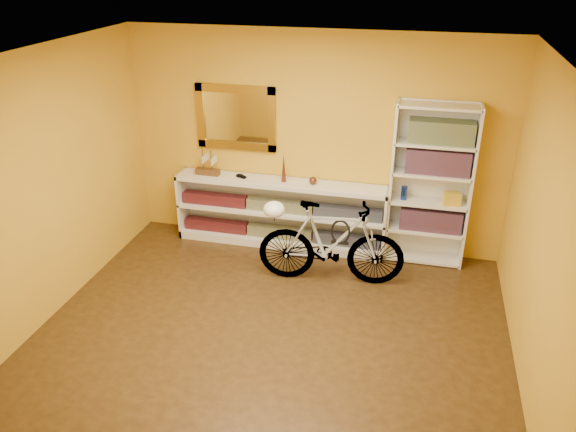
% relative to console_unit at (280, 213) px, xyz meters
% --- Properties ---
extents(floor, '(4.50, 4.00, 0.01)m').
position_rel_console_unit_xyz_m(floor, '(0.37, -1.81, -0.43)').
color(floor, '#311F0D').
rests_on(floor, ground).
extents(ceiling, '(4.50, 4.00, 0.01)m').
position_rel_console_unit_xyz_m(ceiling, '(0.37, -1.81, 2.18)').
color(ceiling, silver).
rests_on(ceiling, ground).
extents(back_wall, '(4.50, 0.01, 2.60)m').
position_rel_console_unit_xyz_m(back_wall, '(0.37, 0.19, 0.88)').
color(back_wall, gold).
rests_on(back_wall, ground).
extents(left_wall, '(0.01, 4.00, 2.60)m').
position_rel_console_unit_xyz_m(left_wall, '(-1.88, -1.81, 0.88)').
color(left_wall, gold).
rests_on(left_wall, ground).
extents(right_wall, '(0.01, 4.00, 2.60)m').
position_rel_console_unit_xyz_m(right_wall, '(2.63, -1.81, 0.88)').
color(right_wall, gold).
rests_on(right_wall, ground).
extents(gilt_mirror, '(0.98, 0.06, 0.78)m').
position_rel_console_unit_xyz_m(gilt_mirror, '(-0.58, 0.15, 1.12)').
color(gilt_mirror, olive).
rests_on(gilt_mirror, back_wall).
extents(wall_socket, '(0.09, 0.02, 0.09)m').
position_rel_console_unit_xyz_m(wall_socket, '(1.27, 0.17, -0.17)').
color(wall_socket, silver).
rests_on(wall_socket, back_wall).
extents(console_unit, '(2.60, 0.35, 0.85)m').
position_rel_console_unit_xyz_m(console_unit, '(0.00, 0.00, 0.00)').
color(console_unit, silver).
rests_on(console_unit, floor).
extents(cd_row_lower, '(2.50, 0.13, 0.14)m').
position_rel_console_unit_xyz_m(cd_row_lower, '(0.00, -0.02, -0.26)').
color(cd_row_lower, black).
rests_on(cd_row_lower, console_unit).
extents(cd_row_upper, '(2.50, 0.13, 0.14)m').
position_rel_console_unit_xyz_m(cd_row_upper, '(0.00, -0.02, 0.11)').
color(cd_row_upper, navy).
rests_on(cd_row_upper, console_unit).
extents(model_ship, '(0.30, 0.12, 0.35)m').
position_rel_console_unit_xyz_m(model_ship, '(-0.92, 0.00, 0.60)').
color(model_ship, '#442A13').
rests_on(model_ship, console_unit).
extents(toy_car, '(0.00, 0.01, 0.00)m').
position_rel_console_unit_xyz_m(toy_car, '(-0.49, 0.00, 0.43)').
color(toy_car, black).
rests_on(toy_car, console_unit).
extents(bronze_ornament, '(0.06, 0.06, 0.35)m').
position_rel_console_unit_xyz_m(bronze_ornament, '(0.05, 0.00, 0.60)').
color(bronze_ornament, '#552C1D').
rests_on(bronze_ornament, console_unit).
extents(decorative_orb, '(0.09, 0.09, 0.09)m').
position_rel_console_unit_xyz_m(decorative_orb, '(0.40, 0.00, 0.47)').
color(decorative_orb, '#552C1D').
rests_on(decorative_orb, console_unit).
extents(bookcase, '(0.90, 0.30, 1.90)m').
position_rel_console_unit_xyz_m(bookcase, '(1.75, 0.03, 0.52)').
color(bookcase, silver).
rests_on(bookcase, floor).
extents(book_row_a, '(0.70, 0.22, 0.26)m').
position_rel_console_unit_xyz_m(book_row_a, '(1.80, 0.03, 0.12)').
color(book_row_a, maroon).
rests_on(book_row_a, bookcase).
extents(book_row_b, '(0.70, 0.22, 0.28)m').
position_rel_console_unit_xyz_m(book_row_b, '(1.80, 0.03, 0.83)').
color(book_row_b, maroon).
rests_on(book_row_b, bookcase).
extents(book_row_c, '(0.70, 0.22, 0.25)m').
position_rel_console_unit_xyz_m(book_row_c, '(1.80, 0.03, 1.16)').
color(book_row_c, navy).
rests_on(book_row_c, bookcase).
extents(travel_mug, '(0.07, 0.07, 0.16)m').
position_rel_console_unit_xyz_m(travel_mug, '(1.47, 0.01, 0.42)').
color(travel_mug, '#16319C').
rests_on(travel_mug, bookcase).
extents(red_tin, '(0.18, 0.18, 0.20)m').
position_rel_console_unit_xyz_m(red_tin, '(1.55, 0.06, 1.14)').
color(red_tin, maroon).
rests_on(red_tin, bookcase).
extents(yellow_bag, '(0.21, 0.16, 0.14)m').
position_rel_console_unit_xyz_m(yellow_bag, '(2.00, -0.01, 0.41)').
color(yellow_bag, gold).
rests_on(yellow_bag, bookcase).
extents(bicycle, '(0.59, 1.67, 0.96)m').
position_rel_console_unit_xyz_m(bicycle, '(0.76, -0.72, 0.06)').
color(bicycle, silver).
rests_on(bicycle, floor).
extents(helmet, '(0.24, 0.23, 0.18)m').
position_rel_console_unit_xyz_m(helmet, '(0.14, -0.78, 0.42)').
color(helmet, white).
rests_on(helmet, bicycle).
extents(u_lock, '(0.21, 0.02, 0.21)m').
position_rel_console_unit_xyz_m(u_lock, '(0.85, -0.71, 0.20)').
color(u_lock, black).
rests_on(u_lock, bicycle).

